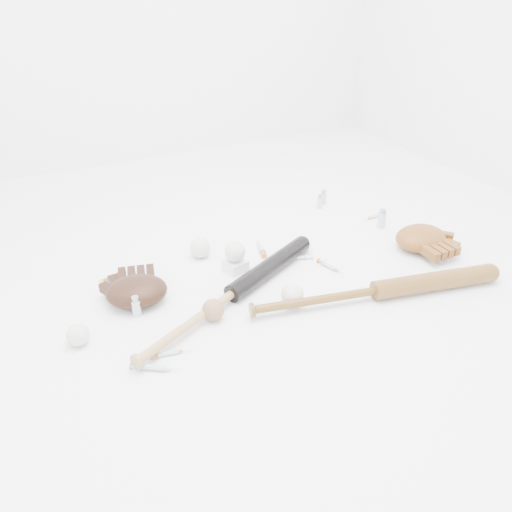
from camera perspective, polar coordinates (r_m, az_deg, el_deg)
name	(u,v)px	position (r m, az deg, el deg)	size (l,w,h in m)	color
bat_dark	(233,293)	(1.76, -2.65, -4.25)	(0.94, 0.07, 0.07)	black
bat_wood	(377,291)	(1.82, 13.64, -3.86)	(0.98, 0.07, 0.07)	brown
glove_dark	(137,291)	(1.80, -13.49, -3.90)	(0.26, 0.26, 0.09)	black
glove_tan	(421,238)	(2.19, 18.33, 2.00)	(0.26, 0.26, 0.10)	brown
trading_card	(113,283)	(1.94, -16.01, -3.03)	(0.07, 0.10, 0.01)	gold
pedestal	(235,265)	(1.94, -2.37, -1.08)	(0.08, 0.08, 0.04)	white
baseball_on_pedestal	(235,252)	(1.91, -2.41, 0.49)	(0.08, 0.08, 0.08)	silver
baseball_left	(78,335)	(1.67, -19.70, -8.49)	(0.07, 0.07, 0.07)	silver
baseball_upper	(200,248)	(2.03, -6.40, 0.93)	(0.08, 0.08, 0.08)	silver
baseball_mid	(292,295)	(1.75, 4.17, -4.43)	(0.08, 0.08, 0.08)	silver
baseball_aged	(213,310)	(1.68, -4.94, -6.16)	(0.08, 0.08, 0.08)	olive
syringe_0	(153,367)	(1.54, -11.65, -12.36)	(0.17, 0.03, 0.02)	#ADBCC6
syringe_1	(298,257)	(2.02, 4.81, -0.17)	(0.14, 0.02, 0.02)	#ADBCC6
syringe_2	(261,248)	(2.08, 0.52, 0.92)	(0.17, 0.03, 0.02)	#ADBCC6
syringe_3	(329,266)	(1.98, 8.37, -1.17)	(0.14, 0.02, 0.02)	#ADBCC6
syringe_4	(375,216)	(2.42, 13.44, 4.48)	(0.14, 0.03, 0.02)	#ADBCC6
syringe_5	(169,353)	(1.58, -9.94, -10.86)	(0.14, 0.02, 0.02)	#ADBCC6
vial_0	(320,202)	(2.45, 7.29, 6.18)	(0.03, 0.03, 0.07)	#ADB7BE
vial_1	(323,197)	(2.50, 7.72, 6.69)	(0.03, 0.03, 0.07)	#ADB7BE
vial_2	(204,247)	(2.05, -5.95, 1.06)	(0.03, 0.03, 0.07)	#ADB7BE
vial_3	(382,219)	(2.32, 14.18, 4.17)	(0.04, 0.04, 0.09)	#ADB7BE
vial_4	(136,306)	(1.74, -13.54, -5.59)	(0.03, 0.03, 0.08)	#ADB7BE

